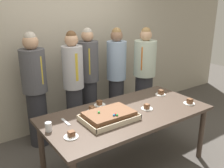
# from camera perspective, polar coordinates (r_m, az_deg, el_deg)

# --- Properties ---
(ground_plane) EXTENTS (12.00, 12.00, 0.00)m
(ground_plane) POSITION_cam_1_polar(r_m,az_deg,el_deg) (3.54, 3.12, -17.89)
(ground_plane) COLOR #4C4742
(interior_back_panel) EXTENTS (8.00, 0.12, 3.00)m
(interior_back_panel) POSITION_cam_1_polar(r_m,az_deg,el_deg) (4.27, -10.09, 10.08)
(interior_back_panel) COLOR #B2A893
(interior_back_panel) RESTS_ON ground_plane
(party_table) EXTENTS (2.09, 1.02, 0.78)m
(party_table) POSITION_cam_1_polar(r_m,az_deg,el_deg) (3.18, 3.34, -7.62)
(party_table) COLOR #47382D
(party_table) RESTS_ON ground_plane
(sheet_cake) EXTENTS (0.62, 0.43, 0.12)m
(sheet_cake) POSITION_cam_1_polar(r_m,az_deg,el_deg) (2.93, -0.65, -7.23)
(sheet_cake) COLOR beige
(sheet_cake) RESTS_ON party_table
(plated_slice_near_left) EXTENTS (0.15, 0.15, 0.08)m
(plated_slice_near_left) POSITION_cam_1_polar(r_m,az_deg,el_deg) (3.53, 17.11, -3.95)
(plated_slice_near_left) COLOR white
(plated_slice_near_left) RESTS_ON party_table
(plated_slice_near_right) EXTENTS (0.15, 0.15, 0.07)m
(plated_slice_near_right) POSITION_cam_1_polar(r_m,az_deg,el_deg) (3.33, -2.83, -4.50)
(plated_slice_near_right) COLOR white
(plated_slice_near_right) RESTS_ON party_table
(plated_slice_far_left) EXTENTS (0.15, 0.15, 0.07)m
(plated_slice_far_left) POSITION_cam_1_polar(r_m,az_deg,el_deg) (3.16, -4.48, -5.86)
(plated_slice_far_left) COLOR white
(plated_slice_far_left) RESTS_ON party_table
(plated_slice_far_right) EXTENTS (0.15, 0.15, 0.06)m
(plated_slice_far_right) POSITION_cam_1_polar(r_m,az_deg,el_deg) (2.63, -9.21, -11.37)
(plated_slice_far_right) COLOR white
(plated_slice_far_right) RESTS_ON party_table
(plated_slice_center_front) EXTENTS (0.15, 0.15, 0.07)m
(plated_slice_center_front) POSITION_cam_1_polar(r_m,az_deg,el_deg) (3.24, 7.86, -5.31)
(plated_slice_center_front) COLOR white
(plated_slice_center_front) RESTS_ON party_table
(plated_slice_center_back) EXTENTS (0.15, 0.15, 0.07)m
(plated_slice_center_back) POSITION_cam_1_polar(r_m,az_deg,el_deg) (3.76, 10.96, -2.07)
(plated_slice_center_back) COLOR white
(plated_slice_center_back) RESTS_ON party_table
(drink_cup_nearest) EXTENTS (0.07, 0.07, 0.10)m
(drink_cup_nearest) POSITION_cam_1_polar(r_m,az_deg,el_deg) (2.77, -14.16, -9.38)
(drink_cup_nearest) COLOR white
(drink_cup_nearest) RESTS_ON party_table
(cake_server_utensil) EXTENTS (0.03, 0.20, 0.01)m
(cake_server_utensil) POSITION_cam_1_polar(r_m,az_deg,el_deg) (2.94, -10.41, -8.46)
(cake_server_utensil) COLOR silver
(cake_server_utensil) RESTS_ON party_table
(person_serving_front) EXTENTS (0.31, 0.31, 1.70)m
(person_serving_front) POSITION_cam_1_polar(r_m,az_deg,el_deg) (3.79, -8.66, -0.32)
(person_serving_front) COLOR #28282D
(person_serving_front) RESTS_ON ground_plane
(person_green_shirt_behind) EXTENTS (0.33, 0.33, 1.68)m
(person_green_shirt_behind) POSITION_cam_1_polar(r_m,az_deg,el_deg) (4.34, 1.00, 2.03)
(person_green_shirt_behind) COLOR #28282D
(person_green_shirt_behind) RESTS_ON ground_plane
(person_striped_tie_right) EXTENTS (0.35, 0.35, 1.70)m
(person_striped_tie_right) POSITION_cam_1_polar(r_m,az_deg,el_deg) (3.79, -16.97, -1.11)
(person_striped_tie_right) COLOR #28282D
(person_striped_tie_right) RESTS_ON ground_plane
(person_left_edge_reaching) EXTENTS (0.38, 0.38, 1.69)m
(person_left_edge_reaching) POSITION_cam_1_polar(r_m,az_deg,el_deg) (4.39, 7.30, 1.92)
(person_left_edge_reaching) COLOR #28282D
(person_left_edge_reaching) RESTS_ON ground_plane
(person_back_corner) EXTENTS (0.33, 0.33, 1.70)m
(person_back_corner) POSITION_cam_1_polar(r_m,az_deg,el_deg) (4.15, -5.29, 1.31)
(person_back_corner) COLOR #28282D
(person_back_corner) RESTS_ON ground_plane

